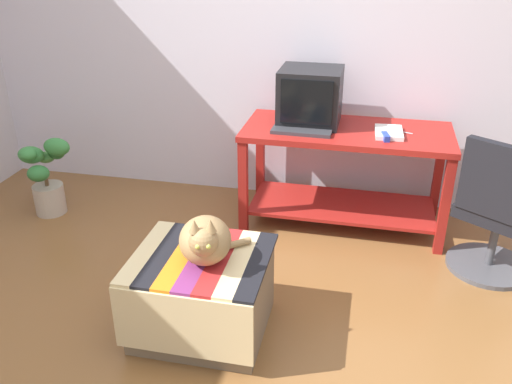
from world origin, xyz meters
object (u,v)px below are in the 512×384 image
Objects in this scene: tv_monitor at (310,97)px; stapler at (385,137)px; desk at (345,160)px; office_chair at (495,217)px; keyboard at (302,131)px; cat at (205,240)px; ottoman_with_blanket at (202,294)px; potted_plant at (46,176)px; book at (389,132)px.

stapler is at bearing -24.21° from tv_monitor.
office_chair is (0.93, -0.45, -0.11)m from desk.
keyboard is (-0.02, -0.23, -0.17)m from tv_monitor.
cat reaches higher than desk.
stapler is (0.89, 1.20, 0.51)m from ottoman_with_blanket.
ottoman_with_blanket is 1.16× the size of potted_plant.
keyboard is at bearing 74.35° from ottoman_with_blanket.
keyboard is 0.55m from stapler.
cat is 1.92m from potted_plant.
cat is 1.49m from stapler.
stapler reaches higher than keyboard.
tv_monitor is 1.62× the size of book.
tv_monitor is 1.06× the size of keyboard.
book is (0.27, -0.05, 0.24)m from desk.
desk is 3.55× the size of keyboard.
book is at bearing 5.98° from potted_plant.
keyboard reaches higher than desk.
cat is (0.04, -0.02, 0.34)m from ottoman_with_blanket.
office_chair is at bearing -23.54° from tv_monitor.
stapler reaches higher than desk.
keyboard is at bearing 61.87° from cat.
stapler is (-0.68, 0.30, 0.36)m from office_chair.
office_chair is (1.57, 0.90, 0.16)m from ottoman_with_blanket.
desk is 0.50m from tv_monitor.
tv_monitor is at bearing 86.08° from keyboard.
stapler is at bearing -31.41° from desk.
office_chair reaches higher than book.
desk is 1.52m from ottoman_with_blanket.
ottoman_with_blanket is 1.58m from stapler.
potted_plant is at bearing -176.50° from book.
cat is 0.45× the size of office_chair.
potted_plant reaches higher than ottoman_with_blanket.
keyboard is 0.58m from book.
tv_monitor is 1.63m from ottoman_with_blanket.
desk is 5.43× the size of book.
book reaches higher than ottoman_with_blanket.
office_chair is at bearing -12.61° from keyboard.
book reaches higher than cat.
cat is (-0.32, -1.46, -0.34)m from tv_monitor.
tv_monitor is 0.60m from stapler.
ottoman_with_blanket is (-0.63, -1.35, -0.27)m from desk.
office_chair reaches higher than cat.
office_chair is (3.10, -0.15, 0.08)m from potted_plant.
cat is (-0.59, -1.38, 0.08)m from desk.
cat is (-0.87, -1.33, -0.16)m from book.
cat is at bearing -112.85° from desk.
tv_monitor is 0.61× the size of ottoman_with_blanket.
tv_monitor reaches higher than cat.
potted_plant is 2.46m from stapler.
office_chair is at bearing 29.84° from ottoman_with_blanket.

